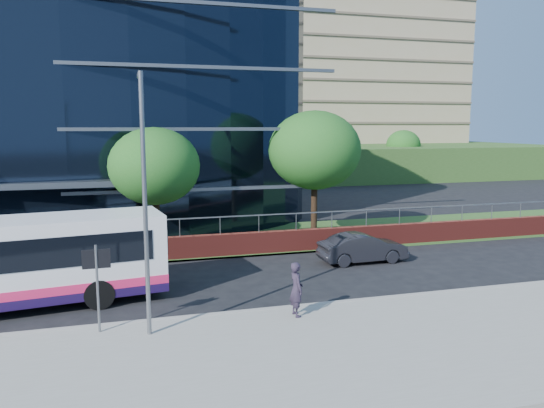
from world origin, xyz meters
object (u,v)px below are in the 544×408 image
object	(u,v)px
tree_far_d	(315,150)
tree_dist_f	(403,145)
tree_far_c	(155,166)
street_sign	(97,270)
tree_dist_e	(288,144)
parked_car	(363,248)
pedestrian	(296,289)
streetlight_east	(145,197)

from	to	relation	value
tree_far_d	tree_dist_f	bearing A→B (deg)	53.13
tree_far_c	street_sign	bearing A→B (deg)	-103.29
tree_dist_e	parked_car	xyz separation A→B (m)	(-7.51, -35.48, -3.83)
tree_far_d	street_sign	bearing A→B (deg)	-134.78
pedestrian	parked_car	bearing A→B (deg)	-44.50
tree_far_c	parked_car	world-z (taller)	tree_far_c
tree_far_c	tree_dist_f	bearing A→B (deg)	45.00
street_sign	tree_far_c	size ratio (longest dim) A/B	0.43
tree_dist_e	parked_car	bearing A→B (deg)	-101.95
tree_far_d	parked_car	xyz separation A→B (m)	(0.49, -5.48, -4.48)
tree_far_c	parked_car	xyz separation A→B (m)	(9.49, -4.48, -3.83)
tree_far_c	tree_far_d	size ratio (longest dim) A/B	0.87
tree_dist_e	streetlight_east	distance (m)	45.85
pedestrian	tree_far_c	bearing A→B (deg)	16.00
tree_dist_f	pedestrian	size ratio (longest dim) A/B	3.23
tree_far_d	pedestrian	size ratio (longest dim) A/B	3.97
street_sign	pedestrian	xyz separation A→B (m)	(6.41, -0.35, -1.06)
parked_car	pedestrian	xyz separation A→B (m)	(-5.58, -6.46, 0.38)
tree_dist_e	tree_dist_f	xyz separation A→B (m)	(16.00, 2.00, -0.33)
street_sign	tree_dist_e	distance (m)	45.99
tree_far_d	pedestrian	world-z (taller)	tree_far_d
streetlight_east	pedestrian	size ratio (longest dim) A/B	4.27
street_sign	streetlight_east	distance (m)	2.80
tree_far_c	tree_dist_e	size ratio (longest dim) A/B	1.00
tree_far_c	tree_far_d	xyz separation A→B (m)	(9.00, 1.00, 0.65)
pedestrian	streetlight_east	bearing A→B (deg)	89.12
tree_far_c	tree_far_d	world-z (taller)	tree_far_d
street_sign	tree_far_c	world-z (taller)	tree_far_c
tree_far_d	tree_dist_e	distance (m)	31.06
tree_dist_f	pedestrian	bearing A→B (deg)	-123.51
tree_far_d	streetlight_east	bearing A→B (deg)	-129.40
street_sign	parked_car	size ratio (longest dim) A/B	0.65
tree_far_c	streetlight_east	world-z (taller)	streetlight_east
streetlight_east	pedestrian	xyz separation A→B (m)	(4.91, 0.24, -3.35)
street_sign	tree_dist_e	world-z (taller)	tree_dist_e
tree_far_d	pedestrian	distance (m)	13.61
tree_far_d	tree_dist_f	xyz separation A→B (m)	(24.00, 32.00, -0.98)
tree_far_d	tree_dist_f	size ratio (longest dim) A/B	1.23
tree_dist_f	tree_far_c	bearing A→B (deg)	-135.00
street_sign	parked_car	distance (m)	13.53
tree_dist_f	pedestrian	distance (m)	52.79
tree_far_c	tree_dist_e	xyz separation A→B (m)	(17.00, 31.00, 0.00)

